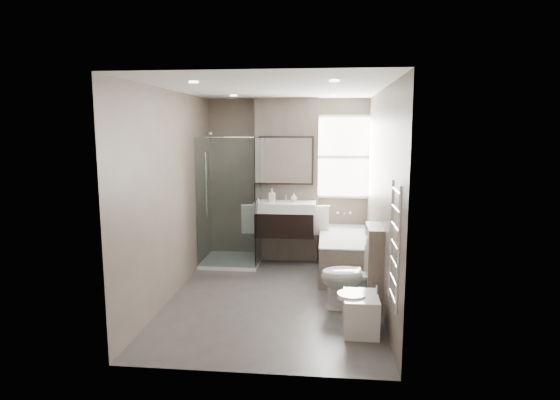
# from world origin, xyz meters

# --- Properties ---
(room) EXTENTS (2.70, 3.90, 2.70)m
(room) POSITION_xyz_m (0.00, 0.00, 1.30)
(room) COLOR #433F3E
(room) RESTS_ON ground
(vanity_pier) EXTENTS (1.00, 0.25, 2.60)m
(vanity_pier) POSITION_xyz_m (0.00, 1.77, 1.30)
(vanity_pier) COLOR #63584E
(vanity_pier) RESTS_ON ground
(vanity) EXTENTS (0.95, 0.47, 0.66)m
(vanity) POSITION_xyz_m (0.00, 1.43, 0.74)
(vanity) COLOR black
(vanity) RESTS_ON vanity_pier
(mirror_cabinet) EXTENTS (0.86, 0.08, 0.76)m
(mirror_cabinet) POSITION_xyz_m (0.00, 1.61, 1.63)
(mirror_cabinet) COLOR black
(mirror_cabinet) RESTS_ON vanity_pier
(towel_left) EXTENTS (0.24, 0.06, 0.44)m
(towel_left) POSITION_xyz_m (-0.56, 1.40, 0.72)
(towel_left) COLOR silver
(towel_left) RESTS_ON vanity_pier
(towel_right) EXTENTS (0.24, 0.06, 0.44)m
(towel_right) POSITION_xyz_m (0.56, 1.40, 0.72)
(towel_right) COLOR silver
(towel_right) RESTS_ON vanity_pier
(shower_enclosure) EXTENTS (0.90, 0.90, 2.00)m
(shower_enclosure) POSITION_xyz_m (-0.75, 1.35, 0.49)
(shower_enclosure) COLOR white
(shower_enclosure) RESTS_ON ground
(bathtub) EXTENTS (0.75, 1.60, 0.57)m
(bathtub) POSITION_xyz_m (0.92, 1.10, 0.32)
(bathtub) COLOR #63584E
(bathtub) RESTS_ON ground
(window) EXTENTS (0.98, 0.06, 1.33)m
(window) POSITION_xyz_m (0.90, 1.88, 1.68)
(window) COLOR white
(window) RESTS_ON room
(toilet) EXTENTS (0.77, 0.45, 0.78)m
(toilet) POSITION_xyz_m (0.97, -0.28, 0.39)
(toilet) COLOR white
(toilet) RESTS_ON ground
(cistern_box) EXTENTS (0.19, 0.55, 1.00)m
(cistern_box) POSITION_xyz_m (1.21, -0.25, 0.50)
(cistern_box) COLOR #63584E
(cistern_box) RESTS_ON ground
(bidet) EXTENTS (0.43, 0.50, 0.52)m
(bidet) POSITION_xyz_m (1.01, -0.94, 0.21)
(bidet) COLOR white
(bidet) RESTS_ON ground
(towel_radiator) EXTENTS (0.03, 0.49, 1.10)m
(towel_radiator) POSITION_xyz_m (1.25, -1.60, 1.12)
(towel_radiator) COLOR silver
(towel_radiator) RESTS_ON room
(soap_bottle_a) EXTENTS (0.09, 0.10, 0.21)m
(soap_bottle_a) POSITION_xyz_m (-0.20, 1.42, 1.10)
(soap_bottle_a) COLOR white
(soap_bottle_a) RESTS_ON vanity
(soap_bottle_b) EXTENTS (0.10, 0.10, 0.12)m
(soap_bottle_b) POSITION_xyz_m (0.13, 1.53, 1.06)
(soap_bottle_b) COLOR white
(soap_bottle_b) RESTS_ON vanity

